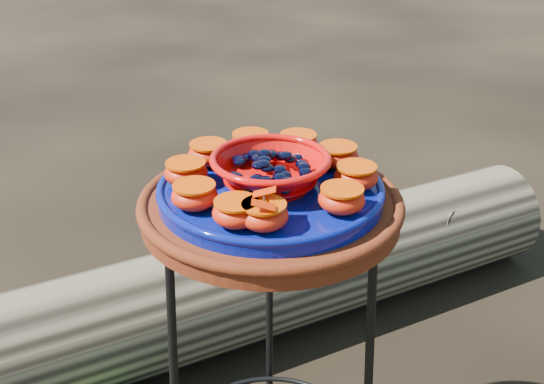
{
  "coord_description": "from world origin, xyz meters",
  "views": [
    {
      "loc": [
        -0.01,
        -1.06,
        1.28
      ],
      "look_at": [
        0.0,
        0.0,
        0.75
      ],
      "focal_mm": 45.0,
      "sensor_mm": 36.0,
      "label": 1
    }
  ],
  "objects_px": {
    "cobalt_plate": "(271,193)",
    "terracotta_saucer": "(271,208)",
    "driftwood_log": "(293,272)",
    "red_bowl": "(271,172)",
    "plant_stand": "(271,371)"
  },
  "relations": [
    {
      "from": "terracotta_saucer",
      "to": "red_bowl",
      "type": "bearing_deg",
      "value": 0.0
    },
    {
      "from": "plant_stand",
      "to": "driftwood_log",
      "type": "xyz_separation_m",
      "value": [
        0.08,
        0.64,
        -0.19
      ]
    },
    {
      "from": "plant_stand",
      "to": "cobalt_plate",
      "type": "distance_m",
      "value": 0.4
    },
    {
      "from": "cobalt_plate",
      "to": "driftwood_log",
      "type": "xyz_separation_m",
      "value": [
        0.08,
        0.64,
        -0.59
      ]
    },
    {
      "from": "driftwood_log",
      "to": "cobalt_plate",
      "type": "bearing_deg",
      "value": -96.75
    },
    {
      "from": "plant_stand",
      "to": "terracotta_saucer",
      "type": "xyz_separation_m",
      "value": [
        0.0,
        0.0,
        0.37
      ]
    },
    {
      "from": "terracotta_saucer",
      "to": "red_bowl",
      "type": "xyz_separation_m",
      "value": [
        0.0,
        0.0,
        0.07
      ]
    },
    {
      "from": "cobalt_plate",
      "to": "terracotta_saucer",
      "type": "bearing_deg",
      "value": 0.0
    },
    {
      "from": "driftwood_log",
      "to": "red_bowl",
      "type": "bearing_deg",
      "value": -96.75
    },
    {
      "from": "red_bowl",
      "to": "driftwood_log",
      "type": "xyz_separation_m",
      "value": [
        0.08,
        0.64,
        -0.63
      ]
    },
    {
      "from": "cobalt_plate",
      "to": "red_bowl",
      "type": "relative_size",
      "value": 2.0
    },
    {
      "from": "cobalt_plate",
      "to": "red_bowl",
      "type": "xyz_separation_m",
      "value": [
        0.0,
        0.0,
        0.04
      ]
    },
    {
      "from": "plant_stand",
      "to": "red_bowl",
      "type": "relative_size",
      "value": 3.59
    },
    {
      "from": "red_bowl",
      "to": "plant_stand",
      "type": "bearing_deg",
      "value": 0.0
    },
    {
      "from": "terracotta_saucer",
      "to": "driftwood_log",
      "type": "xyz_separation_m",
      "value": [
        0.08,
        0.64,
        -0.56
      ]
    }
  ]
}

